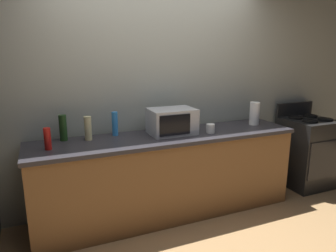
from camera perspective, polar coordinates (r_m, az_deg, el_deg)
The scene contains 11 objects.
ground_plane at distance 3.29m, azimuth 2.86°, elevation -18.79°, with size 8.00×8.00×0.00m, color #A87F51.
back_wall at distance 3.54m, azimuth -2.60°, elevation 6.96°, with size 6.40×0.10×2.70m, color #9EA399.
counter_run at distance 3.40m, azimuth 0.00°, elevation -9.01°, with size 2.84×0.64×0.90m.
stove_range at distance 4.52m, azimuth 24.14°, elevation -4.31°, with size 0.60×0.61×1.08m.
microwave at distance 3.29m, azimuth 0.73°, elevation 0.88°, with size 0.48×0.35×0.27m.
paper_towel_roll at distance 3.84m, azimuth 15.64°, elevation 2.24°, with size 0.12×0.12×0.27m, color white.
bottle_spray_cleaner at distance 3.27m, azimuth -9.75°, elevation 0.42°, with size 0.06×0.06×0.25m, color #338CE5.
bottle_hand_soap at distance 3.16m, azimuth -14.52°, elevation -0.42°, with size 0.07×0.07×0.24m, color beige.
bottle_hot_sauce at distance 2.96m, azimuth -21.31°, elevation -2.21°, with size 0.06×0.06×0.20m, color red.
bottle_wine at distance 3.21m, azimuth -18.76°, elevation -0.32°, with size 0.07×0.07×0.26m, color #1E3F19.
mug_white at distance 3.37m, azimuth 7.83°, elevation -0.46°, with size 0.09×0.09×0.10m, color white.
Camera 1 is at (-1.22, -2.49, 1.76)m, focal length 33.10 mm.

